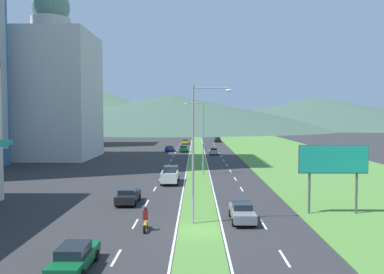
# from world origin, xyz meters

# --- Properties ---
(ground_plane) EXTENTS (600.00, 600.00, 0.00)m
(ground_plane) POSITION_xyz_m (0.00, 0.00, 0.00)
(ground_plane) COLOR #2D2D30
(grass_median) EXTENTS (3.20, 240.00, 0.06)m
(grass_median) POSITION_xyz_m (0.00, 60.00, 0.03)
(grass_median) COLOR #518438
(grass_median) RESTS_ON ground_plane
(grass_verge_right) EXTENTS (24.00, 240.00, 0.06)m
(grass_verge_right) POSITION_xyz_m (20.60, 60.00, 0.03)
(grass_verge_right) COLOR #518438
(grass_verge_right) RESTS_ON ground_plane
(lane_dash_left_2) EXTENTS (0.16, 2.80, 0.01)m
(lane_dash_left_2) POSITION_xyz_m (-5.10, -5.31, 0.01)
(lane_dash_left_2) COLOR silver
(lane_dash_left_2) RESTS_ON ground_plane
(lane_dash_left_3) EXTENTS (0.16, 2.80, 0.01)m
(lane_dash_left_3) POSITION_xyz_m (-5.10, 2.04, 0.01)
(lane_dash_left_3) COLOR silver
(lane_dash_left_3) RESTS_ON ground_plane
(lane_dash_left_4) EXTENTS (0.16, 2.80, 0.01)m
(lane_dash_left_4) POSITION_xyz_m (-5.10, 9.39, 0.01)
(lane_dash_left_4) COLOR silver
(lane_dash_left_4) RESTS_ON ground_plane
(lane_dash_left_5) EXTENTS (0.16, 2.80, 0.01)m
(lane_dash_left_5) POSITION_xyz_m (-5.10, 16.73, 0.01)
(lane_dash_left_5) COLOR silver
(lane_dash_left_5) RESTS_ON ground_plane
(lane_dash_left_6) EXTENTS (0.16, 2.80, 0.01)m
(lane_dash_left_6) POSITION_xyz_m (-5.10, 24.08, 0.01)
(lane_dash_left_6) COLOR silver
(lane_dash_left_6) RESTS_ON ground_plane
(lane_dash_left_7) EXTENTS (0.16, 2.80, 0.01)m
(lane_dash_left_7) POSITION_xyz_m (-5.10, 31.43, 0.01)
(lane_dash_left_7) COLOR silver
(lane_dash_left_7) RESTS_ON ground_plane
(lane_dash_left_8) EXTENTS (0.16, 2.80, 0.01)m
(lane_dash_left_8) POSITION_xyz_m (-5.10, 38.77, 0.01)
(lane_dash_left_8) COLOR silver
(lane_dash_left_8) RESTS_ON ground_plane
(lane_dash_left_9) EXTENTS (0.16, 2.80, 0.01)m
(lane_dash_left_9) POSITION_xyz_m (-5.10, 46.12, 0.01)
(lane_dash_left_9) COLOR silver
(lane_dash_left_9) RESTS_ON ground_plane
(lane_dash_left_10) EXTENTS (0.16, 2.80, 0.01)m
(lane_dash_left_10) POSITION_xyz_m (-5.10, 53.47, 0.01)
(lane_dash_left_10) COLOR silver
(lane_dash_left_10) RESTS_ON ground_plane
(lane_dash_left_11) EXTENTS (0.16, 2.80, 0.01)m
(lane_dash_left_11) POSITION_xyz_m (-5.10, 60.81, 0.01)
(lane_dash_left_11) COLOR silver
(lane_dash_left_11) RESTS_ON ground_plane
(lane_dash_left_12) EXTENTS (0.16, 2.80, 0.01)m
(lane_dash_left_12) POSITION_xyz_m (-5.10, 68.16, 0.01)
(lane_dash_left_12) COLOR silver
(lane_dash_left_12) RESTS_ON ground_plane
(lane_dash_left_13) EXTENTS (0.16, 2.80, 0.01)m
(lane_dash_left_13) POSITION_xyz_m (-5.10, 75.51, 0.01)
(lane_dash_left_13) COLOR silver
(lane_dash_left_13) RESTS_ON ground_plane
(lane_dash_left_14) EXTENTS (0.16, 2.80, 0.01)m
(lane_dash_left_14) POSITION_xyz_m (-5.10, 82.85, 0.01)
(lane_dash_left_14) COLOR silver
(lane_dash_left_14) RESTS_ON ground_plane
(lane_dash_left_15) EXTENTS (0.16, 2.80, 0.01)m
(lane_dash_left_15) POSITION_xyz_m (-5.10, 90.20, 0.01)
(lane_dash_left_15) COLOR silver
(lane_dash_left_15) RESTS_ON ground_plane
(lane_dash_right_2) EXTENTS (0.16, 2.80, 0.01)m
(lane_dash_right_2) POSITION_xyz_m (5.10, -5.31, 0.01)
(lane_dash_right_2) COLOR silver
(lane_dash_right_2) RESTS_ON ground_plane
(lane_dash_right_3) EXTENTS (0.16, 2.80, 0.01)m
(lane_dash_right_3) POSITION_xyz_m (5.10, 2.04, 0.01)
(lane_dash_right_3) COLOR silver
(lane_dash_right_3) RESTS_ON ground_plane
(lane_dash_right_4) EXTENTS (0.16, 2.80, 0.01)m
(lane_dash_right_4) POSITION_xyz_m (5.10, 9.39, 0.01)
(lane_dash_right_4) COLOR silver
(lane_dash_right_4) RESTS_ON ground_plane
(lane_dash_right_5) EXTENTS (0.16, 2.80, 0.01)m
(lane_dash_right_5) POSITION_xyz_m (5.10, 16.73, 0.01)
(lane_dash_right_5) COLOR silver
(lane_dash_right_5) RESTS_ON ground_plane
(lane_dash_right_6) EXTENTS (0.16, 2.80, 0.01)m
(lane_dash_right_6) POSITION_xyz_m (5.10, 24.08, 0.01)
(lane_dash_right_6) COLOR silver
(lane_dash_right_6) RESTS_ON ground_plane
(lane_dash_right_7) EXTENTS (0.16, 2.80, 0.01)m
(lane_dash_right_7) POSITION_xyz_m (5.10, 31.43, 0.01)
(lane_dash_right_7) COLOR silver
(lane_dash_right_7) RESTS_ON ground_plane
(lane_dash_right_8) EXTENTS (0.16, 2.80, 0.01)m
(lane_dash_right_8) POSITION_xyz_m (5.10, 38.77, 0.01)
(lane_dash_right_8) COLOR silver
(lane_dash_right_8) RESTS_ON ground_plane
(lane_dash_right_9) EXTENTS (0.16, 2.80, 0.01)m
(lane_dash_right_9) POSITION_xyz_m (5.10, 46.12, 0.01)
(lane_dash_right_9) COLOR silver
(lane_dash_right_9) RESTS_ON ground_plane
(lane_dash_right_10) EXTENTS (0.16, 2.80, 0.01)m
(lane_dash_right_10) POSITION_xyz_m (5.10, 53.47, 0.01)
(lane_dash_right_10) COLOR silver
(lane_dash_right_10) RESTS_ON ground_plane
(lane_dash_right_11) EXTENTS (0.16, 2.80, 0.01)m
(lane_dash_right_11) POSITION_xyz_m (5.10, 60.81, 0.01)
(lane_dash_right_11) COLOR silver
(lane_dash_right_11) RESTS_ON ground_plane
(lane_dash_right_12) EXTENTS (0.16, 2.80, 0.01)m
(lane_dash_right_12) POSITION_xyz_m (5.10, 68.16, 0.01)
(lane_dash_right_12) COLOR silver
(lane_dash_right_12) RESTS_ON ground_plane
(lane_dash_right_13) EXTENTS (0.16, 2.80, 0.01)m
(lane_dash_right_13) POSITION_xyz_m (5.10, 75.51, 0.01)
(lane_dash_right_13) COLOR silver
(lane_dash_right_13) RESTS_ON ground_plane
(lane_dash_right_14) EXTENTS (0.16, 2.80, 0.01)m
(lane_dash_right_14) POSITION_xyz_m (5.10, 82.85, 0.01)
(lane_dash_right_14) COLOR silver
(lane_dash_right_14) RESTS_ON ground_plane
(lane_dash_right_15) EXTENTS (0.16, 2.80, 0.01)m
(lane_dash_right_15) POSITION_xyz_m (5.10, 90.20, 0.01)
(lane_dash_right_15) COLOR silver
(lane_dash_right_15) RESTS_ON ground_plane
(edge_line_median_left) EXTENTS (0.16, 240.00, 0.01)m
(edge_line_median_left) POSITION_xyz_m (-1.75, 60.00, 0.01)
(edge_line_median_left) COLOR silver
(edge_line_median_left) RESTS_ON ground_plane
(edge_line_median_right) EXTENTS (0.16, 240.00, 0.01)m
(edge_line_median_right) POSITION_xyz_m (1.75, 60.00, 0.01)
(edge_line_median_right) COLOR silver
(edge_line_median_right) RESTS_ON ground_plane
(domed_building) EXTENTS (16.51, 16.51, 34.02)m
(domed_building) POSITION_xyz_m (-29.30, 49.99, 13.87)
(domed_building) COLOR silver
(domed_building) RESTS_ON ground_plane
(midrise_colored) EXTENTS (16.11, 16.11, 29.50)m
(midrise_colored) POSITION_xyz_m (-37.29, 83.03, 14.75)
(midrise_colored) COLOR yellow
(midrise_colored) RESTS_ON ground_plane
(hill_far_left) EXTENTS (202.74, 202.74, 40.21)m
(hill_far_left) POSITION_xyz_m (-105.86, 299.71, 20.11)
(hill_far_left) COLOR #47664C
(hill_far_left) RESTS_ON ground_plane
(hill_far_center) EXTENTS (225.15, 225.15, 22.81)m
(hill_far_center) POSITION_xyz_m (-16.88, 236.36, 11.41)
(hill_far_center) COLOR #3D5647
(hill_far_center) RESTS_ON ground_plane
(hill_far_right) EXTENTS (234.13, 234.13, 23.13)m
(hill_far_right) POSITION_xyz_m (96.11, 283.29, 11.56)
(hill_far_right) COLOR #3D5647
(hill_far_right) RESTS_ON ground_plane
(street_lamp_near) EXTENTS (3.17, 0.44, 10.94)m
(street_lamp_near) POSITION_xyz_m (-0.19, 2.04, 6.22)
(street_lamp_near) COLOR #99999E
(street_lamp_near) RESTS_ON ground_plane
(street_lamp_mid) EXTENTS (2.95, 0.32, 10.60)m
(street_lamp_mid) POSITION_xyz_m (0.50, 27.91, 6.02)
(street_lamp_mid) COLOR #99999E
(street_lamp_mid) RESTS_ON ground_plane
(billboard_roadside) EXTENTS (6.07, 0.28, 6.08)m
(billboard_roadside) POSITION_xyz_m (11.71, 5.26, 4.59)
(billboard_roadside) COLOR #4C4C51
(billboard_roadside) RESTS_ON ground_plane
(car_0) EXTENTS (2.03, 4.46, 1.50)m
(car_0) POSITION_xyz_m (-6.92, 9.20, 0.77)
(car_0) COLOR black
(car_0) RESTS_ON ground_plane
(car_1) EXTENTS (1.93, 4.47, 1.58)m
(car_1) POSITION_xyz_m (-3.19, 63.23, 0.80)
(car_1) COLOR #0C5128
(car_1) RESTS_ON ground_plane
(car_2) EXTENTS (1.91, 4.73, 1.50)m
(car_2) POSITION_xyz_m (3.51, 2.96, 0.77)
(car_2) COLOR slate
(car_2) RESTS_ON ground_plane
(car_3) EXTENTS (1.90, 4.74, 1.48)m
(car_3) POSITION_xyz_m (-7.02, -7.27, 0.75)
(car_3) COLOR #0C5128
(car_3) RESTS_ON ground_plane
(car_4) EXTENTS (2.02, 4.27, 1.40)m
(car_4) POSITION_xyz_m (-6.70, 65.11, 0.73)
(car_4) COLOR navy
(car_4) RESTS_ON ground_plane
(car_5) EXTENTS (1.86, 4.31, 1.49)m
(car_5) POSITION_xyz_m (3.64, 57.03, 0.76)
(car_5) COLOR #B2B2B7
(car_5) RESTS_ON ground_plane
(car_6) EXTENTS (2.04, 4.46, 1.60)m
(car_6) POSITION_xyz_m (6.84, 97.77, 0.81)
(car_6) COLOR black
(car_6) RESTS_ON ground_plane
(car_7) EXTENTS (1.99, 4.40, 1.43)m
(car_7) POSITION_xyz_m (-3.49, 88.68, 0.73)
(car_7) COLOR yellow
(car_7) RESTS_ON ground_plane
(pickup_truck_0) EXTENTS (2.18, 5.40, 2.00)m
(pickup_truck_0) POSITION_xyz_m (-3.56, 20.93, 0.98)
(pickup_truck_0) COLOR silver
(pickup_truck_0) RESTS_ON ground_plane
(motorcycle_rider) EXTENTS (0.36, 2.00, 1.80)m
(motorcycle_rider) POSITION_xyz_m (-4.03, 0.23, 0.75)
(motorcycle_rider) COLOR black
(motorcycle_rider) RESTS_ON ground_plane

